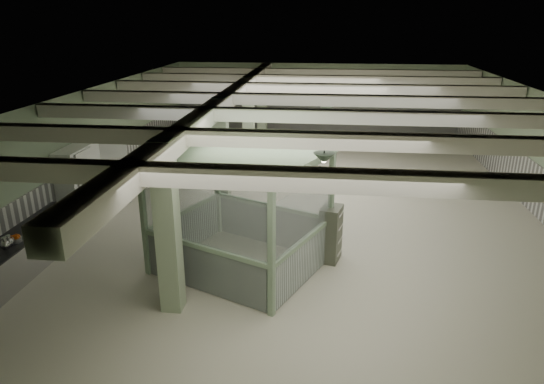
# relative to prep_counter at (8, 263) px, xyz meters

# --- Properties ---
(floor) EXTENTS (20.00, 20.00, 0.00)m
(floor) POSITION_rel_prep_counter_xyz_m (6.54, 5.37, -0.46)
(floor) COLOR beige
(floor) RESTS_ON ground
(ceiling) EXTENTS (14.00, 20.00, 0.02)m
(ceiling) POSITION_rel_prep_counter_xyz_m (6.54, 5.37, 3.14)
(ceiling) COLOR silver
(ceiling) RESTS_ON wall_back
(wall_back) EXTENTS (14.00, 0.02, 3.60)m
(wall_back) POSITION_rel_prep_counter_xyz_m (6.54, 15.37, 1.34)
(wall_back) COLOR #A3BC96
(wall_back) RESTS_ON floor
(wall_front) EXTENTS (14.00, 0.02, 3.60)m
(wall_front) POSITION_rel_prep_counter_xyz_m (6.54, -4.63, 1.34)
(wall_front) COLOR #A3BC96
(wall_front) RESTS_ON floor
(wall_left) EXTENTS (0.02, 20.00, 3.60)m
(wall_left) POSITION_rel_prep_counter_xyz_m (-0.46, 5.37, 1.34)
(wall_left) COLOR #A3BC96
(wall_left) RESTS_ON floor
(wainscot_left) EXTENTS (0.05, 19.90, 1.50)m
(wainscot_left) POSITION_rel_prep_counter_xyz_m (-0.43, 5.37, 0.29)
(wainscot_left) COLOR silver
(wainscot_left) RESTS_ON floor
(wainscot_right) EXTENTS (0.05, 19.90, 1.50)m
(wainscot_right) POSITION_rel_prep_counter_xyz_m (13.52, 5.37, 0.29)
(wainscot_right) COLOR silver
(wainscot_right) RESTS_ON floor
(wainscot_back) EXTENTS (13.90, 0.05, 1.50)m
(wainscot_back) POSITION_rel_prep_counter_xyz_m (6.54, 15.35, 0.29)
(wainscot_back) COLOR silver
(wainscot_back) RESTS_ON floor
(girder) EXTENTS (0.45, 19.90, 0.40)m
(girder) POSITION_rel_prep_counter_xyz_m (4.04, 5.37, 2.92)
(girder) COLOR beige
(girder) RESTS_ON ceiling
(beam_a) EXTENTS (13.90, 0.35, 0.32)m
(beam_a) POSITION_rel_prep_counter_xyz_m (6.54, -2.13, 2.96)
(beam_a) COLOR beige
(beam_a) RESTS_ON ceiling
(beam_b) EXTENTS (13.90, 0.35, 0.32)m
(beam_b) POSITION_rel_prep_counter_xyz_m (6.54, 0.37, 2.96)
(beam_b) COLOR beige
(beam_b) RESTS_ON ceiling
(beam_c) EXTENTS (13.90, 0.35, 0.32)m
(beam_c) POSITION_rel_prep_counter_xyz_m (6.54, 2.87, 2.96)
(beam_c) COLOR beige
(beam_c) RESTS_ON ceiling
(beam_d) EXTENTS (13.90, 0.35, 0.32)m
(beam_d) POSITION_rel_prep_counter_xyz_m (6.54, 5.37, 2.96)
(beam_d) COLOR beige
(beam_d) RESTS_ON ceiling
(beam_e) EXTENTS (13.90, 0.35, 0.32)m
(beam_e) POSITION_rel_prep_counter_xyz_m (6.54, 7.87, 2.96)
(beam_e) COLOR beige
(beam_e) RESTS_ON ceiling
(beam_f) EXTENTS (13.90, 0.35, 0.32)m
(beam_f) POSITION_rel_prep_counter_xyz_m (6.54, 10.37, 2.96)
(beam_f) COLOR beige
(beam_f) RESTS_ON ceiling
(beam_g) EXTENTS (13.90, 0.35, 0.32)m
(beam_g) POSITION_rel_prep_counter_xyz_m (6.54, 12.87, 2.96)
(beam_g) COLOR beige
(beam_g) RESTS_ON ceiling
(column_a) EXTENTS (0.42, 0.42, 3.60)m
(column_a) POSITION_rel_prep_counter_xyz_m (4.04, -0.63, 1.34)
(column_a) COLOR #AABD98
(column_a) RESTS_ON floor
(column_b) EXTENTS (0.42, 0.42, 3.60)m
(column_b) POSITION_rel_prep_counter_xyz_m (4.04, 4.37, 1.34)
(column_b) COLOR #AABD98
(column_b) RESTS_ON floor
(column_c) EXTENTS (0.42, 0.42, 3.60)m
(column_c) POSITION_rel_prep_counter_xyz_m (4.04, 9.37, 1.34)
(column_c) COLOR #AABD98
(column_c) RESTS_ON floor
(column_d) EXTENTS (0.42, 0.42, 3.60)m
(column_d) POSITION_rel_prep_counter_xyz_m (4.04, 13.37, 1.34)
(column_d) COLOR #AABD98
(column_d) RESTS_ON floor
(pendant_front) EXTENTS (0.44, 0.44, 0.22)m
(pendant_front) POSITION_rel_prep_counter_xyz_m (7.04, 0.37, 2.59)
(pendant_front) COLOR #303F2F
(pendant_front) RESTS_ON ceiling
(pendant_mid) EXTENTS (0.44, 0.44, 0.22)m
(pendant_mid) POSITION_rel_prep_counter_xyz_m (7.04, 5.87, 2.59)
(pendant_mid) COLOR #303F2F
(pendant_mid) RESTS_ON ceiling
(pendant_back) EXTENTS (0.44, 0.44, 0.22)m
(pendant_back) POSITION_rel_prep_counter_xyz_m (7.04, 10.87, 2.59)
(pendant_back) COLOR #303F2F
(pendant_back) RESTS_ON ceiling
(prep_counter) EXTENTS (0.94, 5.38, 0.91)m
(prep_counter) POSITION_rel_prep_counter_xyz_m (0.00, 0.00, 0.00)
(prep_counter) COLOR #ADACB1
(prep_counter) RESTS_ON floor
(pitcher_near) EXTENTS (0.20, 0.23, 0.28)m
(pitcher_near) POSITION_rel_prep_counter_xyz_m (0.16, -0.05, 0.58)
(pitcher_near) COLOR #ADACB1
(pitcher_near) RESTS_ON prep_counter
(pitcher_far) EXTENTS (0.24, 0.27, 0.30)m
(pitcher_far) POSITION_rel_prep_counter_xyz_m (0.17, -0.19, 0.59)
(pitcher_far) COLOR #ADACB1
(pitcher_far) RESTS_ON prep_counter
(orange_bowl) EXTENTS (0.34, 0.34, 0.10)m
(orange_bowl) POSITION_rel_prep_counter_xyz_m (0.15, 0.19, 0.49)
(orange_bowl) COLOR #B2B2B7
(orange_bowl) RESTS_ON prep_counter
(walkin_cooler) EXTENTS (1.16, 2.41, 2.21)m
(walkin_cooler) POSITION_rel_prep_counter_xyz_m (-0.08, 4.11, 0.64)
(walkin_cooler) COLOR white
(walkin_cooler) RESTS_ON floor
(guard_booth) EXTENTS (4.55, 4.26, 2.93)m
(guard_booth) POSITION_rel_prep_counter_xyz_m (5.13, 1.30, 1.48)
(guard_booth) COLOR gray
(guard_booth) RESTS_ON floor
(filing_cabinet) EXTENTS (0.60, 0.74, 1.41)m
(filing_cabinet) POSITION_rel_prep_counter_xyz_m (7.27, 1.89, 0.24)
(filing_cabinet) COLOR #575B4C
(filing_cabinet) RESTS_ON floor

